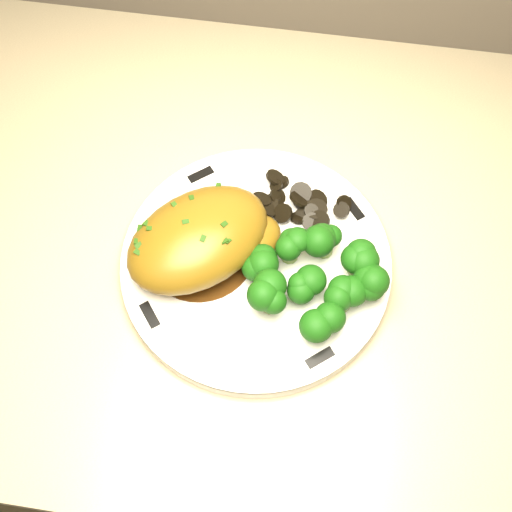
# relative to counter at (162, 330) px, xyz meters

# --- Properties ---
(counter) EXTENTS (2.14, 0.71, 1.04)m
(counter) POSITION_rel_counter_xyz_m (0.00, 0.00, 0.00)
(counter) COLOR brown
(counter) RESTS_ON ground
(plate) EXTENTS (0.39, 0.39, 0.02)m
(plate) POSITION_rel_counter_xyz_m (0.19, -0.07, 0.47)
(plate) COLOR white
(plate) RESTS_ON counter
(rim_accent_0) EXTENTS (0.03, 0.03, 0.00)m
(rim_accent_0) POSITION_rel_counter_xyz_m (0.29, 0.01, 0.48)
(rim_accent_0) COLOR black
(rim_accent_0) RESTS_ON plate
(rim_accent_1) EXTENTS (0.03, 0.03, 0.00)m
(rim_accent_1) POSITION_rel_counter_xyz_m (0.10, 0.03, 0.48)
(rim_accent_1) COLOR black
(rim_accent_1) RESTS_ON plate
(rim_accent_2) EXTENTS (0.03, 0.03, 0.00)m
(rim_accent_2) POSITION_rel_counter_xyz_m (0.08, -0.15, 0.48)
(rim_accent_2) COLOR black
(rim_accent_2) RESTS_ON plate
(rim_accent_3) EXTENTS (0.03, 0.03, 0.00)m
(rim_accent_3) POSITION_rel_counter_xyz_m (0.27, -0.17, 0.48)
(rim_accent_3) COLOR black
(rim_accent_3) RESTS_ON plate
(gravy_pool) EXTENTS (0.12, 0.12, 0.00)m
(gravy_pool) POSITION_rel_counter_xyz_m (0.12, -0.07, 0.48)
(gravy_pool) COLOR #3E210B
(gravy_pool) RESTS_ON plate
(chicken_breast) EXTENTS (0.20, 0.19, 0.06)m
(chicken_breast) POSITION_rel_counter_xyz_m (0.13, -0.07, 0.51)
(chicken_breast) COLOR brown
(chicken_breast) RESTS_ON plate
(mushroom_pile) EXTENTS (0.10, 0.07, 0.03)m
(mushroom_pile) POSITION_rel_counter_xyz_m (0.23, 0.00, 0.48)
(mushroom_pile) COLOR black
(mushroom_pile) RESTS_ON plate
(broccoli_florets) EXTENTS (0.15, 0.12, 0.05)m
(broccoli_florets) POSITION_rel_counter_xyz_m (0.25, -0.09, 0.51)
(broccoli_florets) COLOR olive
(broccoli_florets) RESTS_ON plate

